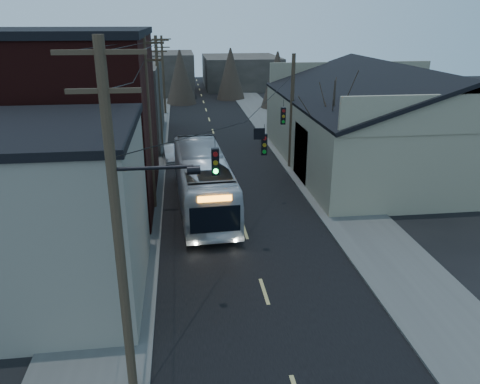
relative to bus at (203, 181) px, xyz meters
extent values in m
cube|color=black|center=(2.03, 12.16, -1.68)|extent=(9.00, 110.00, 0.02)
cube|color=#474744|center=(-4.47, 12.16, -1.63)|extent=(4.00, 110.00, 0.12)
cube|color=#474744|center=(8.53, 12.16, -1.63)|extent=(4.00, 110.00, 0.12)
cube|color=gray|center=(-6.97, -8.84, 1.81)|extent=(8.00, 8.00, 7.00)
cube|color=black|center=(-7.97, 2.16, 3.31)|extent=(10.00, 12.00, 10.00)
cube|color=#2F2B26|center=(-7.47, 18.16, 1.81)|extent=(9.00, 14.00, 7.00)
cube|color=gray|center=(15.03, 7.16, 0.81)|extent=(16.00, 20.00, 5.00)
cube|color=black|center=(11.03, 7.16, 4.61)|extent=(8.16, 20.60, 2.86)
cube|color=black|center=(19.03, 7.16, 4.61)|extent=(8.16, 20.60, 2.86)
cube|color=#2F2B26|center=(-3.97, 47.16, 1.31)|extent=(10.00, 12.00, 6.00)
cube|color=#2F2B26|center=(9.03, 52.16, 0.81)|extent=(12.00, 14.00, 5.00)
cone|color=black|center=(8.53, 2.16, 1.91)|extent=(0.40, 0.40, 7.20)
cylinder|color=#382B1E|center=(-2.97, -14.84, 3.56)|extent=(0.28, 0.28, 10.50)
cube|color=#382B1E|center=(-2.97, -14.84, 8.41)|extent=(2.20, 0.12, 0.12)
cylinder|color=#382B1E|center=(-2.97, 0.16, 3.31)|extent=(0.28, 0.28, 10.00)
cube|color=#382B1E|center=(-2.97, 0.16, 7.91)|extent=(2.20, 0.12, 0.12)
cylinder|color=#382B1E|center=(-2.97, 15.16, 3.06)|extent=(0.28, 0.28, 9.50)
cube|color=#382B1E|center=(-2.97, 15.16, 7.41)|extent=(2.20, 0.12, 0.12)
cylinder|color=#382B1E|center=(-2.97, 30.16, 2.81)|extent=(0.28, 0.28, 9.00)
cube|color=#382B1E|center=(-2.97, 30.16, 6.91)|extent=(2.20, 0.12, 0.12)
cylinder|color=#382B1E|center=(7.03, 7.16, 2.56)|extent=(0.28, 0.28, 8.50)
cube|color=black|center=(0.03, -10.34, 4.26)|extent=(0.28, 0.20, 1.00)
cube|color=black|center=(2.63, -5.84, 3.66)|extent=(0.28, 0.20, 1.00)
cube|color=black|center=(4.83, 0.16, 3.76)|extent=(0.28, 0.20, 1.00)
imported|color=silver|center=(0.00, 0.00, 0.00)|extent=(3.42, 12.29, 3.39)
imported|color=#B0B4B9|center=(-1.96, 10.31, -1.08)|extent=(1.66, 3.86, 1.23)
camera|label=1|loc=(-1.13, -26.61, 9.16)|focal=35.00mm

